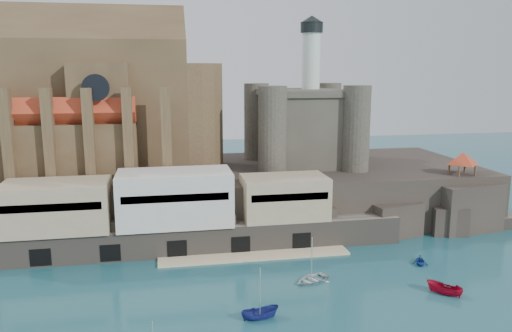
{
  "coord_description": "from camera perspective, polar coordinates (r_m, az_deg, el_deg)",
  "views": [
    {
      "loc": [
        -11.37,
        -54.89,
        29.02
      ],
      "look_at": [
        4.77,
        32.0,
        11.74
      ],
      "focal_mm": 35.0,
      "sensor_mm": 36.0,
      "label": 1
    }
  ],
  "objects": [
    {
      "name": "castle_keep",
      "position": [
        100.39,
        5.42,
        4.89
      ],
      "size": [
        21.2,
        21.2,
        29.3
      ],
      "color": "#403C32",
      "rests_on": "promontory"
    },
    {
      "name": "rock_outcrop",
      "position": [
        99.95,
        22.24,
        -4.27
      ],
      "size": [
        14.5,
        10.5,
        8.7
      ],
      "color": "black",
      "rests_on": "ground"
    },
    {
      "name": "quay",
      "position": [
        81.28,
        -9.3,
        -5.49
      ],
      "size": [
        70.0,
        12.0,
        13.05
      ],
      "color": "#6E6358",
      "rests_on": "ground"
    },
    {
      "name": "boat_2",
      "position": [
        61.57,
        0.46,
        -17.05
      ],
      "size": [
        1.97,
        1.93,
        4.6
      ],
      "primitive_type": "imported",
      "rotation": [
        0.0,
        0.0,
        1.69
      ],
      "color": "navy",
      "rests_on": "ground"
    },
    {
      "name": "boat_6",
      "position": [
        71.52,
        6.33,
        -12.95
      ],
      "size": [
        2.84,
        3.95,
        5.44
      ],
      "primitive_type": "imported",
      "rotation": [
        0.0,
        0.0,
        5.21
      ],
      "color": "silver",
      "rests_on": "ground"
    },
    {
      "name": "promontory",
      "position": [
        97.93,
        -3.65,
        -3.2
      ],
      "size": [
        100.0,
        36.0,
        10.0
      ],
      "color": "black",
      "rests_on": "ground"
    },
    {
      "name": "boat_5",
      "position": [
        71.83,
        20.69,
        -13.52
      ],
      "size": [
        2.53,
        2.53,
        4.69
      ],
      "primitive_type": "imported",
      "rotation": [
        0.0,
        0.0,
        3.9
      ],
      "color": "#A00722",
      "rests_on": "ground"
    },
    {
      "name": "ground",
      "position": [
        63.12,
        1.09,
        -16.31
      ],
      "size": [
        300.0,
        300.0,
        0.0
      ],
      "primitive_type": "plane",
      "color": "#1A4D57",
      "rests_on": "ground"
    },
    {
      "name": "church",
      "position": [
        97.82,
        -18.11,
        6.48
      ],
      "size": [
        47.0,
        25.93,
        30.51
      ],
      "color": "#4E3B24",
      "rests_on": "promontory"
    },
    {
      "name": "boat_7",
      "position": [
        80.69,
        18.21,
        -10.6
      ],
      "size": [
        3.31,
        2.74,
        3.31
      ],
      "primitive_type": "imported",
      "rotation": [
        0.0,
        0.0,
        5.87
      ],
      "color": "navy",
      "rests_on": "ground"
    },
    {
      "name": "pavilion",
      "position": [
        98.27,
        22.56,
        0.67
      ],
      "size": [
        6.4,
        6.4,
        5.4
      ],
      "color": "#4E3B24",
      "rests_on": "rock_outcrop"
    }
  ]
}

